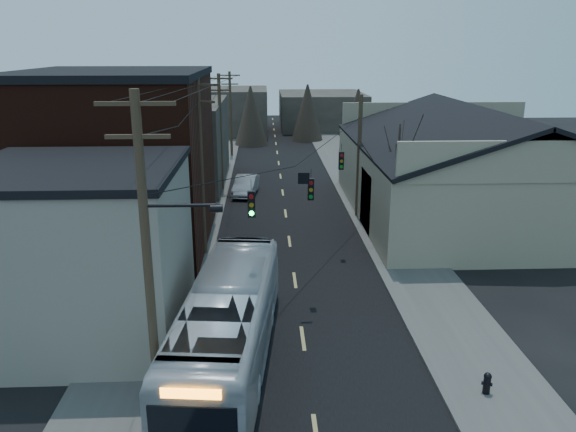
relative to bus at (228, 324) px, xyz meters
name	(u,v)px	position (x,y,z in m)	size (l,w,h in m)	color
road_surface	(284,199)	(2.93, 23.82, -1.68)	(9.00, 110.00, 0.02)	black
sidewalk_left	(201,199)	(-3.57, 23.82, -1.63)	(4.00, 110.00, 0.12)	#474744
sidewalk_right	(365,197)	(9.43, 23.82, -1.63)	(4.00, 110.00, 0.12)	#474744
building_clapboard	(81,254)	(-6.07, 2.82, 1.81)	(8.00, 8.00, 7.00)	slate
building_brick	(119,163)	(-7.07, 13.82, 3.31)	(10.00, 12.00, 10.00)	black
building_left_far	(171,143)	(-6.57, 29.82, 1.81)	(9.00, 14.00, 7.00)	#312D27
warehouse	(472,178)	(15.93, 18.82, 1.01)	(16.16, 20.60, 7.73)	gray
building_far_left	(230,111)	(-3.07, 58.82, 1.31)	(10.00, 12.00, 6.00)	#312D27
building_far_right	(321,110)	(9.93, 63.82, 0.81)	(12.00, 14.00, 5.00)	#312D27
bare_tree	(397,184)	(9.43, 13.82, 1.91)	(0.40, 0.40, 7.20)	black
utility_lines	(240,151)	(-0.18, 17.97, 3.27)	(11.24, 45.28, 10.50)	#382B1E
bus	(228,324)	(0.00, 0.00, 0.00)	(2.83, 12.11, 3.37)	silver
parked_car	(246,185)	(-0.07, 25.31, -0.92)	(1.63, 4.67, 1.54)	#979A9D
fire_hydrant	(487,382)	(8.98, -2.41, -1.15)	(0.38, 0.27, 0.79)	black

